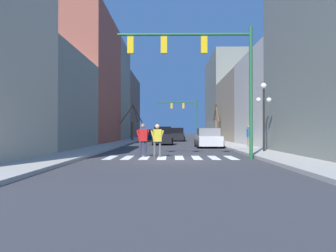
% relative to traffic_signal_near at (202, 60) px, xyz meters
% --- Properties ---
extents(ground_plane, '(240.00, 240.00, 0.00)m').
position_rel_traffic_signal_near_xyz_m(ground_plane, '(-1.59, -0.66, -4.95)').
color(ground_plane, '#38383D').
extents(sidewalk_left, '(2.23, 90.00, 0.15)m').
position_rel_traffic_signal_near_xyz_m(sidewalk_left, '(-7.00, -0.66, -4.88)').
color(sidewalk_left, '#ADA89E').
rests_on(sidewalk_left, ground_plane).
extents(sidewalk_right, '(2.23, 90.00, 0.15)m').
position_rel_traffic_signal_near_xyz_m(sidewalk_right, '(3.82, -0.66, -4.88)').
color(sidewalk_right, '#ADA89E').
rests_on(sidewalk_right, ground_plane).
extents(building_row_left, '(6.00, 57.77, 13.86)m').
position_rel_traffic_signal_near_xyz_m(building_row_left, '(-11.12, 23.46, 0.98)').
color(building_row_left, '#BCB299').
rests_on(building_row_left, ground_plane).
extents(building_row_right, '(6.00, 53.60, 13.66)m').
position_rel_traffic_signal_near_xyz_m(building_row_right, '(7.93, 21.01, 0.74)').
color(building_row_right, gray).
rests_on(building_row_right, ground_plane).
extents(crosswalk_stripes, '(6.75, 2.60, 0.01)m').
position_rel_traffic_signal_near_xyz_m(crosswalk_stripes, '(-1.59, 0.60, -4.95)').
color(crosswalk_stripes, white).
rests_on(crosswalk_stripes, ground_plane).
extents(traffic_signal_near, '(6.83, 0.28, 6.68)m').
position_rel_traffic_signal_near_xyz_m(traffic_signal_near, '(0.00, 0.00, 0.00)').
color(traffic_signal_near, '#236038').
rests_on(traffic_signal_near, ground_plane).
extents(traffic_signal_far, '(6.26, 0.28, 6.21)m').
position_rel_traffic_signal_near_xyz_m(traffic_signal_far, '(0.68, 34.89, -0.47)').
color(traffic_signal_far, '#236038').
rests_on(traffic_signal_far, ground_plane).
extents(street_lamp_right_corner, '(0.95, 0.36, 4.19)m').
position_rel_traffic_signal_near_xyz_m(street_lamp_right_corner, '(4.12, 3.66, -1.83)').
color(street_lamp_right_corner, black).
rests_on(street_lamp_right_corner, sidewalk_right).
extents(car_at_intersection, '(2.07, 4.77, 1.54)m').
position_rel_traffic_signal_near_xyz_m(car_at_intersection, '(-4.73, 36.57, -4.23)').
color(car_at_intersection, navy).
rests_on(car_at_intersection, ground_plane).
extents(car_parked_left_far, '(2.03, 4.10, 1.79)m').
position_rel_traffic_signal_near_xyz_m(car_parked_left_far, '(-2.42, 16.02, -4.13)').
color(car_parked_left_far, black).
rests_on(car_parked_left_far, ground_plane).
extents(car_parked_left_mid, '(2.16, 4.49, 1.76)m').
position_rel_traffic_signal_near_xyz_m(car_parked_left_mid, '(-0.89, 26.76, -4.14)').
color(car_parked_left_mid, black).
rests_on(car_parked_left_mid, ground_plane).
extents(car_driving_away_lane, '(2.13, 4.22, 1.60)m').
position_rel_traffic_signal_near_xyz_m(car_driving_away_lane, '(1.52, 10.77, -4.20)').
color(car_driving_away_lane, silver).
rests_on(car_driving_away_lane, ground_plane).
extents(pedestrian_waiting_at_curb, '(0.74, 0.36, 1.75)m').
position_rel_traffic_signal_near_xyz_m(pedestrian_waiting_at_curb, '(-2.30, 0.86, -3.92)').
color(pedestrian_waiting_at_curb, '#4C4C51').
rests_on(pedestrian_waiting_at_curb, ground_plane).
extents(pedestrian_on_right_sidewalk, '(0.22, 0.71, 1.66)m').
position_rel_traffic_signal_near_xyz_m(pedestrian_on_right_sidewalk, '(4.45, 9.05, -3.82)').
color(pedestrian_on_right_sidewalk, '#7A705B').
rests_on(pedestrian_on_right_sidewalk, sidewalk_right).
extents(pedestrian_near_right_corner, '(0.71, 0.46, 1.77)m').
position_rel_traffic_signal_near_xyz_m(pedestrian_near_right_corner, '(-3.09, 1.07, -3.90)').
color(pedestrian_near_right_corner, '#282D47').
rests_on(pedestrian_near_right_corner, ground_plane).
extents(street_tree_right_mid, '(1.13, 2.94, 4.88)m').
position_rel_traffic_signal_near_xyz_m(street_tree_right_mid, '(4.25, 26.04, -2.60)').
color(street_tree_right_mid, brown).
rests_on(street_tree_right_mid, sidewalk_right).
extents(street_tree_left_mid, '(2.82, 2.51, 4.77)m').
position_rel_traffic_signal_near_xyz_m(street_tree_left_mid, '(-6.65, 25.95, -2.82)').
color(street_tree_left_mid, brown).
rests_on(street_tree_left_mid, sidewalk_left).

